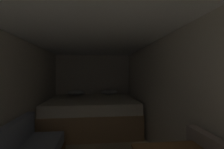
# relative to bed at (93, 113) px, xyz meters

# --- Properties ---
(wall_back) EXTENTS (2.41, 0.05, 2.00)m
(wall_back) POSITION_rel_bed_xyz_m (0.00, 0.93, 0.61)
(wall_back) COLOR beige
(wall_back) RESTS_ON ground
(wall_left) EXTENTS (0.05, 4.98, 2.00)m
(wall_left) POSITION_rel_bed_xyz_m (-1.18, -1.58, 0.61)
(wall_left) COLOR beige
(wall_left) RESTS_ON ground
(wall_right) EXTENTS (0.05, 4.98, 2.00)m
(wall_right) POSITION_rel_bed_xyz_m (1.18, -1.58, 0.61)
(wall_right) COLOR beige
(wall_right) RESTS_ON ground
(ceiling_slab) EXTENTS (2.41, 4.98, 0.05)m
(ceiling_slab) POSITION_rel_bed_xyz_m (0.00, -1.58, 1.63)
(ceiling_slab) COLOR white
(ceiling_slab) RESTS_ON wall_left
(bed) EXTENTS (2.19, 1.74, 0.93)m
(bed) POSITION_rel_bed_xyz_m (0.00, 0.00, 0.00)
(bed) COLOR tan
(bed) RESTS_ON ground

